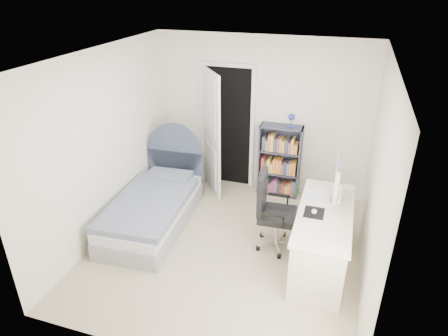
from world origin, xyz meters
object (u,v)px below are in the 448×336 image
(desk, at_px, (323,236))
(bookcase, at_px, (280,163))
(bed, at_px, (155,206))
(floor_lamp, at_px, (209,153))
(nightstand, at_px, (190,166))
(office_chair, at_px, (271,208))

(desk, bearing_deg, bookcase, 117.32)
(bed, height_order, floor_lamp, floor_lamp)
(desk, bearing_deg, floor_lamp, 141.19)
(bed, height_order, bookcase, bookcase)
(bookcase, bearing_deg, nightstand, -171.71)
(bed, xyz_separation_m, floor_lamp, (0.31, 1.44, 0.26))
(bed, relative_size, desk, 1.29)
(desk, bearing_deg, bed, 174.72)
(floor_lamp, bearing_deg, office_chair, -46.78)
(desk, height_order, office_chair, desk)
(bed, xyz_separation_m, office_chair, (1.70, -0.03, 0.31))
(nightstand, distance_m, bookcase, 1.51)
(bed, xyz_separation_m, desk, (2.38, -0.22, 0.15))
(nightstand, xyz_separation_m, desk, (2.32, -1.41, 0.05))
(floor_lamp, height_order, office_chair, floor_lamp)
(bed, relative_size, floor_lamp, 1.54)
(bed, distance_m, desk, 2.40)
(bookcase, xyz_separation_m, office_chair, (0.16, -1.44, 0.04))
(floor_lamp, distance_m, office_chair, 2.02)
(nightstand, xyz_separation_m, bookcase, (1.48, 0.22, 0.17))
(nightstand, height_order, bookcase, bookcase)
(bookcase, height_order, desk, bookcase)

